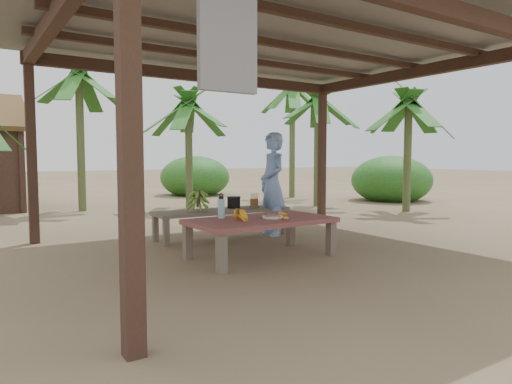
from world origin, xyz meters
TOP-DOWN VIEW (x-y plane):
  - ground at (0.00, 0.00)m, footprint 80.00×80.00m
  - pavilion at (-0.01, -0.01)m, footprint 6.60×5.60m
  - work_table at (-0.51, -0.32)m, footprint 1.82×1.04m
  - bench at (-0.22, 1.20)m, footprint 2.22×0.66m
  - ripe_banana_bunch at (-0.86, -0.33)m, footprint 0.26×0.22m
  - plate at (-0.39, -0.40)m, footprint 0.26×0.26m
  - loose_banana_front at (-0.32, -0.60)m, footprint 0.15×0.11m
  - loose_banana_side at (-0.09, -0.22)m, footprint 0.08×0.16m
  - water_flask at (-0.92, -0.03)m, footprint 0.09×0.09m
  - green_banana_stalk at (-0.64, 1.22)m, footprint 0.31×0.31m
  - cooking_pot at (0.02, 1.27)m, footprint 0.21×0.21m
  - skewer_rack at (0.33, 1.14)m, footprint 0.18×0.08m
  - woman at (0.58, 0.97)m, footprint 0.52×0.68m
  - banana_plant_ne at (4.14, 4.01)m, footprint 1.80×1.80m
  - banana_plant_n at (1.13, 5.40)m, footprint 1.80×1.80m
  - banana_plant_nw at (-1.28, 6.17)m, footprint 1.80×1.80m
  - banana_plant_e at (5.12, 1.94)m, footprint 1.80×1.80m
  - banana_plant_far at (5.16, 6.41)m, footprint 1.80×1.80m

SIDE VIEW (x-z plane):
  - ground at x=0.00m, z-range 0.00..0.00m
  - bench at x=-0.22m, z-range 0.17..0.62m
  - work_table at x=-0.51m, z-range 0.18..0.68m
  - plate at x=-0.39m, z-range 0.50..0.54m
  - loose_banana_front at x=-0.32m, z-range 0.50..0.54m
  - loose_banana_side at x=-0.09m, z-range 0.50..0.54m
  - cooking_pot at x=0.02m, z-range 0.45..0.63m
  - skewer_rack at x=0.33m, z-range 0.45..0.69m
  - ripe_banana_bunch at x=-0.86m, z-range 0.50..0.65m
  - green_banana_stalk at x=-0.64m, z-range 0.45..0.80m
  - water_flask at x=-0.92m, z-range 0.47..0.79m
  - woman at x=0.58m, z-range 0.00..1.68m
  - banana_plant_e at x=5.12m, z-range 0.93..3.74m
  - banana_plant_n at x=1.13m, z-range 0.95..3.81m
  - banana_plant_ne at x=4.14m, z-range 1.03..4.07m
  - pavilion at x=-0.01m, z-range 1.30..4.25m
  - banana_plant_nw at x=-1.28m, z-range 1.24..4.71m
  - banana_plant_far at x=5.16m, z-range 1.35..5.05m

